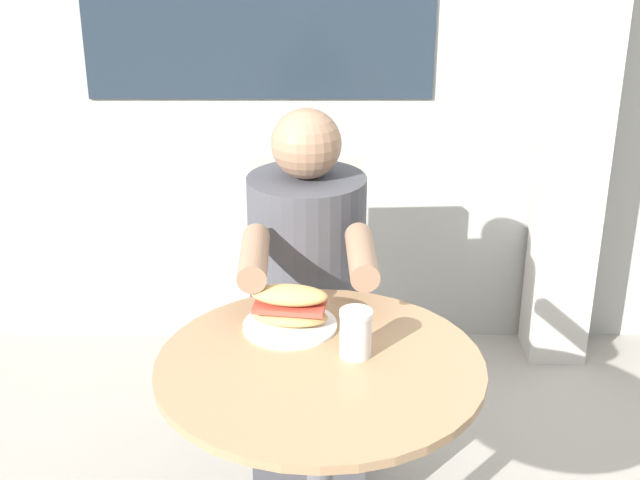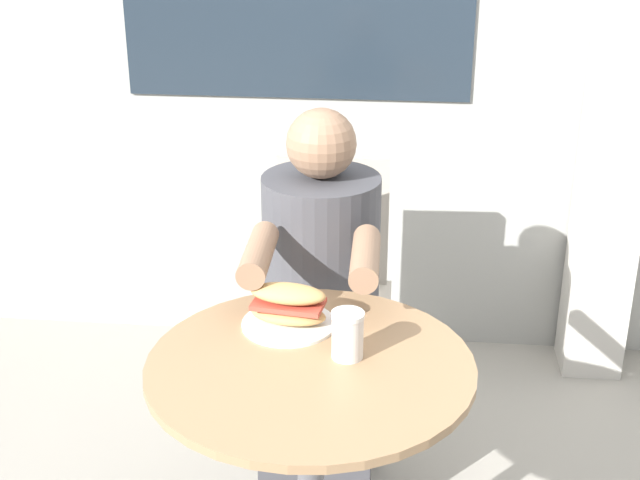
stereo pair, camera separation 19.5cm
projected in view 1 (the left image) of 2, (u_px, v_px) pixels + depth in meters
lattice_pillar at (587, 28)px, 2.88m from camera, size 0.20×0.20×2.40m
cafe_table at (320, 438)px, 1.97m from camera, size 0.71×0.71×0.72m
diner_chair at (308, 272)px, 2.77m from camera, size 0.39×0.39×0.87m
seated_diner at (307, 335)px, 2.47m from camera, size 0.33×0.57×1.12m
sandwich_on_plate at (290, 310)px, 2.02m from camera, size 0.22×0.22×0.10m
drink_cup at (356, 333)px, 1.90m from camera, size 0.07×0.07×0.11m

